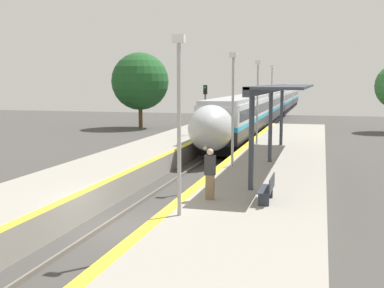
% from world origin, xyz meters
% --- Properties ---
extents(ground_plane, '(120.00, 120.00, 0.00)m').
position_xyz_m(ground_plane, '(0.00, 0.00, 0.00)').
color(ground_plane, '#423F3D').
extents(rail_left, '(0.08, 90.00, 0.15)m').
position_xyz_m(rail_left, '(-0.72, 0.00, 0.07)').
color(rail_left, slate).
rests_on(rail_left, ground_plane).
extents(rail_right, '(0.08, 90.00, 0.15)m').
position_xyz_m(rail_right, '(0.72, 0.00, 0.07)').
color(rail_right, slate).
rests_on(rail_right, ground_plane).
extents(train, '(2.86, 79.01, 3.87)m').
position_xyz_m(train, '(0.00, 50.79, 2.21)').
color(train, black).
rests_on(train, ground_plane).
extents(platform_right, '(5.06, 64.00, 1.06)m').
position_xyz_m(platform_right, '(4.24, 0.00, 0.52)').
color(platform_right, gray).
rests_on(platform_right, ground_plane).
extents(platform_left, '(4.12, 64.00, 1.06)m').
position_xyz_m(platform_left, '(-3.77, 0.00, 0.52)').
color(platform_left, gray).
rests_on(platform_left, ground_plane).
extents(platform_bench, '(0.44, 1.53, 0.89)m').
position_xyz_m(platform_bench, '(4.85, 0.80, 1.52)').
color(platform_bench, '#2D333D').
rests_on(platform_bench, platform_right).
extents(person_waiting, '(0.36, 0.23, 1.77)m').
position_xyz_m(person_waiting, '(2.87, 0.62, 1.98)').
color(person_waiting, '#7F6647').
rests_on(person_waiting, platform_right).
extents(railway_signal, '(0.28, 0.28, 4.84)m').
position_xyz_m(railway_signal, '(-2.18, 20.73, 2.93)').
color(railway_signal, '#59595E').
rests_on(railway_signal, ground_plane).
extents(lamppost_near, '(0.36, 0.20, 5.40)m').
position_xyz_m(lamppost_near, '(2.42, -1.55, 4.14)').
color(lamppost_near, '#9E9EA3').
rests_on(lamppost_near, platform_right).
extents(lamppost_mid, '(0.36, 0.20, 5.40)m').
position_xyz_m(lamppost_mid, '(2.42, 7.28, 4.14)').
color(lamppost_mid, '#9E9EA3').
rests_on(lamppost_mid, platform_right).
extents(lamppost_far, '(0.36, 0.20, 5.40)m').
position_xyz_m(lamppost_far, '(2.42, 16.11, 4.14)').
color(lamppost_far, '#9E9EA3').
rests_on(lamppost_far, platform_right).
extents(lamppost_farthest, '(0.36, 0.20, 5.40)m').
position_xyz_m(lamppost_farthest, '(2.42, 24.94, 4.14)').
color(lamppost_farthest, '#9E9EA3').
rests_on(lamppost_farthest, platform_right).
extents(station_canopy, '(2.02, 16.31, 3.87)m').
position_xyz_m(station_canopy, '(4.59, 9.15, 4.66)').
color(station_canopy, '#333842').
rests_on(station_canopy, platform_right).
extents(background_tree_left, '(6.26, 6.26, 8.27)m').
position_xyz_m(background_tree_left, '(-12.86, 34.43, 5.13)').
color(background_tree_left, brown).
rests_on(background_tree_left, ground_plane).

